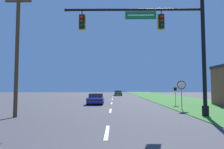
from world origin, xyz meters
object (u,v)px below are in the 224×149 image
route_sign_post (175,91)px  car_ahead (96,99)px  utility_pole_near (17,49)px  far_car (118,93)px  signal_mast (169,43)px  stop_sign (181,88)px

route_sign_post → car_ahead: bearing=168.0°
car_ahead → route_sign_post: size_ratio=2.09×
car_ahead → utility_pole_near: (-4.31, -10.63, 3.89)m
far_car → utility_pole_near: (-7.40, -35.31, 3.88)m
signal_mast → stop_sign: 5.61m
car_ahead → route_sign_post: route_sign_post is taller
route_sign_post → far_car: bearing=102.1°
car_ahead → far_car: same height
signal_mast → car_ahead: 12.60m
stop_sign → route_sign_post: 4.30m
far_car → car_ahead: bearing=-97.1°
route_sign_post → utility_pole_near: size_ratio=0.23×
far_car → route_sign_post: 27.17m
car_ahead → far_car: size_ratio=0.91×
utility_pole_near → far_car: bearing=78.2°
far_car → utility_pole_near: size_ratio=0.54×
signal_mast → route_sign_post: (2.89, 8.35, -3.47)m
stop_sign → utility_pole_near: (-12.37, -4.54, 2.63)m
signal_mast → car_ahead: signal_mast is taller
signal_mast → far_car: size_ratio=2.10×
route_sign_post → stop_sign: bearing=-99.9°
route_sign_post → utility_pole_near: bearing=-146.2°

